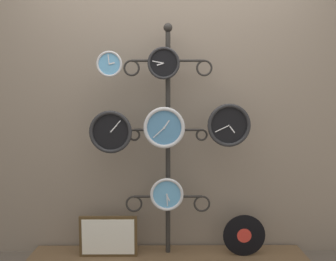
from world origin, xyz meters
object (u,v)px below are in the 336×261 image
object	(u,v)px
clock_middle_left	(111,132)
clock_bottom_center	(167,194)
clock_top_left	(109,64)
clock_middle_center	(164,128)
clock_middle_right	(229,125)
clock_top_center	(164,63)
vinyl_record	(244,235)
display_stand	(168,187)
picture_frame	(108,236)

from	to	relation	value
clock_middle_left	clock_bottom_center	bearing A→B (deg)	-0.25
clock_top_left	clock_middle_center	world-z (taller)	clock_top_left
clock_middle_left	clock_middle_right	bearing A→B (deg)	-0.98
clock_top_center	vinyl_record	xyz separation A→B (m)	(0.63, 0.02, -1.34)
clock_middle_left	clock_middle_right	distance (m)	0.89
display_stand	vinyl_record	bearing A→B (deg)	-6.85
clock_middle_right	clock_bottom_center	bearing A→B (deg)	178.36
clock_bottom_center	vinyl_record	xyz separation A→B (m)	(0.61, 0.03, -0.34)
clock_middle_right	clock_bottom_center	size ratio (longest dim) A/B	1.27
clock_middle_left	clock_middle_center	distance (m)	0.41
clock_middle_left	clock_bottom_center	world-z (taller)	clock_middle_left
vinyl_record	clock_middle_left	bearing A→B (deg)	-178.38
clock_top_left	picture_frame	bearing A→B (deg)	153.34
clock_middle_center	vinyl_record	size ratio (longest dim) A/B	0.94
display_stand	vinyl_record	distance (m)	0.71
clock_middle_center	picture_frame	size ratio (longest dim) A/B	0.69
display_stand	clock_middle_left	xyz separation A→B (m)	(-0.43, -0.10, 0.46)
clock_top_left	clock_top_center	distance (m)	0.40
clock_bottom_center	clock_top_center	bearing A→B (deg)	146.04
display_stand	clock_middle_right	world-z (taller)	display_stand
clock_middle_center	clock_middle_right	world-z (taller)	clock_middle_right
display_stand	vinyl_record	xyz separation A→B (m)	(0.60, -0.07, -0.37)
clock_bottom_center	picture_frame	size ratio (longest dim) A/B	0.57
display_stand	clock_middle_center	size ratio (longest dim) A/B	6.00
clock_top_left	clock_middle_right	size ratio (longest dim) A/B	0.59
display_stand	vinyl_record	world-z (taller)	display_stand
clock_top_center	display_stand	bearing A→B (deg)	69.74
clock_middle_right	picture_frame	xyz separation A→B (m)	(-0.93, 0.04, -0.88)
picture_frame	clock_bottom_center	bearing A→B (deg)	-3.33
clock_top_center	picture_frame	world-z (taller)	clock_top_center
clock_middle_right	clock_middle_left	bearing A→B (deg)	179.02
clock_middle_right	clock_bottom_center	distance (m)	0.71
clock_middle_left	vinyl_record	world-z (taller)	clock_middle_left
picture_frame	vinyl_record	bearing A→B (deg)	0.23
clock_middle_center	clock_middle_right	distance (m)	0.49
clock_middle_left	clock_middle_center	world-z (taller)	clock_middle_center
display_stand	clock_top_left	world-z (taller)	display_stand
clock_middle_left	clock_middle_center	xyz separation A→B (m)	(0.40, -0.01, 0.03)
clock_middle_center	clock_top_left	bearing A→B (deg)	177.13
picture_frame	clock_top_left	bearing A→B (deg)	-26.66
vinyl_record	picture_frame	bearing A→B (deg)	-179.77
clock_bottom_center	vinyl_record	world-z (taller)	clock_bottom_center
display_stand	clock_middle_right	size ratio (longest dim) A/B	5.77
clock_top_left	clock_bottom_center	size ratio (longest dim) A/B	0.75
vinyl_record	clock_middle_center	bearing A→B (deg)	-176.18
display_stand	clock_bottom_center	xyz separation A→B (m)	(-0.01, -0.10, -0.03)
clock_middle_left	display_stand	bearing A→B (deg)	13.18
clock_top_center	vinyl_record	distance (m)	1.48
clock_top_left	clock_middle_left	world-z (taller)	clock_top_left
clock_middle_right	picture_frame	world-z (taller)	clock_middle_right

